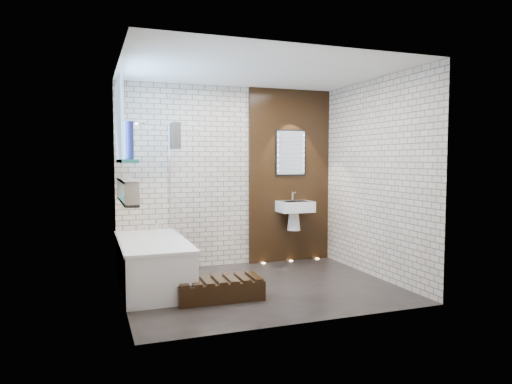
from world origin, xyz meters
name	(u,v)px	position (x,y,z in m)	size (l,w,h in m)	color
ground	(260,287)	(0.00, 0.00, 0.00)	(3.20, 3.20, 0.00)	black
room_shell	(260,180)	(0.00, 0.00, 1.30)	(3.24, 3.20, 2.60)	#B5A490
walnut_panel	(290,176)	(0.95, 1.27, 1.30)	(1.30, 0.06, 2.60)	black
clerestory_window	(121,129)	(-1.57, 0.35, 1.90)	(0.18, 1.00, 0.94)	#7FADE0
display_niche	(127,191)	(-1.53, 0.15, 1.20)	(0.14, 1.30, 0.26)	teal
bathtub	(153,263)	(-1.22, 0.45, 0.29)	(0.79, 1.74, 0.70)	white
bath_screen	(174,180)	(-0.87, 0.89, 1.28)	(0.01, 0.78, 1.40)	white
towel	(175,136)	(-0.87, 0.78, 1.85)	(0.10, 0.25, 0.33)	black
shower_head	(139,124)	(-1.30, 0.95, 2.00)	(0.18, 0.18, 0.02)	silver
washbasin	(295,211)	(0.95, 1.07, 0.79)	(0.50, 0.36, 0.58)	white
led_mirror	(291,153)	(0.95, 1.23, 1.65)	(0.50, 0.02, 0.70)	black
walnut_step	(219,290)	(-0.60, -0.30, 0.11)	(0.95, 0.42, 0.21)	black
niche_bottles	(130,198)	(-1.53, -0.25, 1.16)	(0.05, 0.09, 0.12)	maroon
sill_vases	(129,140)	(-1.50, 0.13, 1.76)	(0.10, 0.10, 0.42)	#141336
floor_uplights	(291,261)	(0.95, 1.20, 0.01)	(0.96, 0.06, 0.01)	#FFD899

